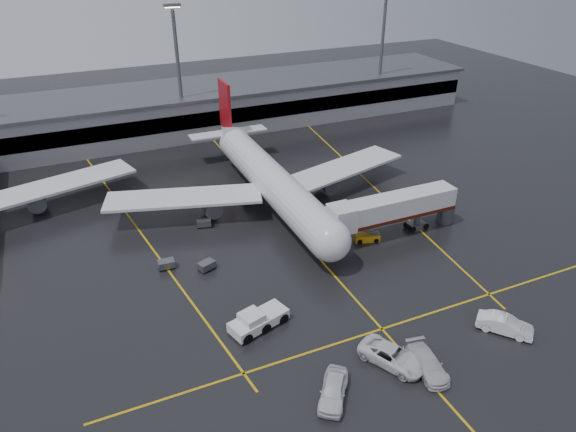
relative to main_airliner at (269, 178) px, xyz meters
name	(u,v)px	position (x,y,z in m)	size (l,w,h in m)	color
ground	(295,232)	(0.00, -9.70, -4.21)	(220.00, 220.00, 0.00)	black
apron_line_centre	(295,232)	(0.00, -9.70, -4.20)	(0.25, 90.00, 0.02)	gold
apron_line_stop	(382,329)	(0.00, -31.70, -4.20)	(60.00, 0.25, 0.02)	gold
apron_line_left	(137,228)	(-20.00, 0.30, -4.20)	(0.25, 70.00, 0.02)	gold
apron_line_right	(368,182)	(18.00, 0.30, -4.20)	(0.25, 70.00, 0.02)	gold
terminal	(200,107)	(0.00, 38.23, 0.11)	(122.00, 19.00, 8.60)	gray
light_mast_mid	(178,66)	(-5.00, 32.30, 10.27)	(3.00, 1.20, 25.45)	#595B60
light_mast_right	(382,47)	(40.00, 32.30, 10.27)	(3.00, 1.20, 25.45)	#595B60
main_airliner	(269,178)	(0.00, 0.00, 0.00)	(48.80, 45.60, 14.10)	silver
jet_bridge	(394,209)	(11.87, -15.70, -0.28)	(19.90, 3.40, 6.05)	silver
pushback_tractor	(257,321)	(-11.95, -26.11, -3.29)	(6.93, 4.37, 2.31)	silver
belt_loader	(367,237)	(7.93, -15.71, -3.68)	(3.66, 2.41, 2.15)	orange
service_van_a	(392,356)	(-1.86, -36.26, -3.29)	(3.05, 6.62, 1.84)	white
service_van_b	(428,364)	(0.71, -38.40, -3.37)	(2.36, 5.79, 1.68)	silver
service_van_c	(505,325)	(11.45, -37.22, -3.28)	(1.97, 5.64, 1.86)	white
service_van_d	(333,390)	(-9.10, -37.71, -3.27)	(2.23, 5.54, 1.89)	silver
baggage_cart_a	(207,265)	(-13.85, -13.54, -3.58)	(2.34, 1.94, 1.12)	#595B60
baggage_cart_b	(166,264)	(-18.35, -11.23, -3.58)	(2.06, 1.40, 1.12)	#595B60
baggage_cart_c	(204,223)	(-11.21, -3.07, -3.58)	(2.26, 1.76, 1.12)	#595B60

